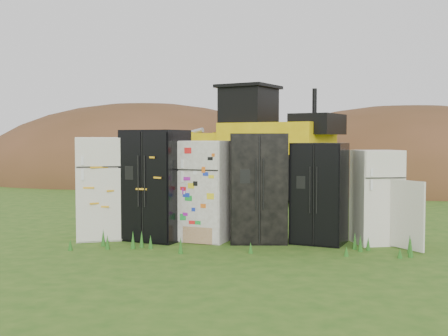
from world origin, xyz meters
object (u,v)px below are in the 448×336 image
Objects in this scene: fridge_black_side at (155,185)px; fridge_open_door at (377,197)px; fridge_leftmost at (99,188)px; fridge_dark_mid at (258,188)px; wheel_loader at (224,142)px; fridge_black_right at (319,193)px; fridge_sticker at (206,191)px.

fridge_open_door is at bearing 19.62° from fridge_black_side.
fridge_leftmost is 2.86m from fridge_dark_mid.
wheel_loader is (-1.33, 7.32, 0.75)m from fridge_dark_mid.
fridge_leftmost is 1.06× the size of fridge_black_right.
fridge_leftmost is at bearing -160.85° from fridge_black_side.
fridge_leftmost is 0.26× the size of wheel_loader.
fridge_leftmost is 1.14× the size of fridge_open_door.
fridge_dark_mid is at bearing 14.83° from fridge_sticker.
fridge_black_right reaches higher than fridge_open_door.
fridge_leftmost is 1.04m from fridge_black_side.
fridge_open_door is 8.08m from wheel_loader.
fridge_black_right is 7.78m from wheel_loader.
fridge_leftmost is 7.50m from wheel_loader.
fridge_black_side is 1.13× the size of fridge_black_right.
fridge_sticker is at bearing 20.00° from fridge_black_side.
fridge_sticker is (1.95, 0.01, -0.03)m from fridge_leftmost.
fridge_leftmost reaches higher than fridge_sticker.
fridge_open_door is 0.23× the size of wheel_loader.
fridge_dark_mid reaches higher than fridge_black_right.
fridge_black_side reaches higher than fridge_dark_mid.
fridge_black_right is at bearing -47.28° from wheel_loader.
wheel_loader reaches higher than fridge_dark_mid.
fridge_black_right is at bearing 169.84° from fridge_open_door.
fridge_dark_mid is 1.06m from fridge_black_right.
fridge_leftmost is 1.03× the size of fridge_sticker.
wheel_loader is at bearing 126.63° from fridge_black_right.
fridge_leftmost reaches higher than fridge_open_door.
fridge_black_right is at bearing -21.01° from fridge_leftmost.
fridge_dark_mid is 1.09× the size of fridge_black_right.
fridge_leftmost is 0.93× the size of fridge_black_side.
wheel_loader reaches higher than fridge_black_right.
fridge_dark_mid is (2.86, -0.01, 0.03)m from fridge_leftmost.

